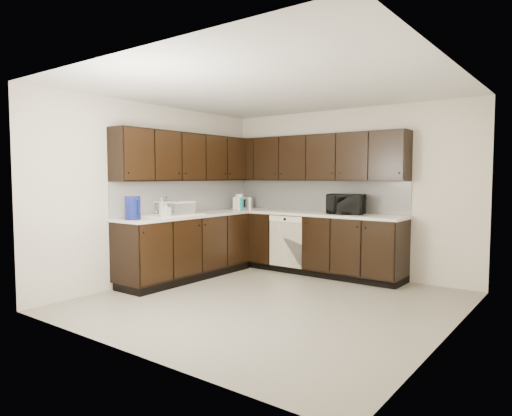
{
  "coord_description": "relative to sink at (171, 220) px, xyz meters",
  "views": [
    {
      "loc": [
        3.06,
        -4.36,
        1.49
      ],
      "look_at": [
        -0.66,
        0.6,
        1.06
      ],
      "focal_mm": 32.0,
      "sensor_mm": 36.0,
      "label": 1
    }
  ],
  "objects": [
    {
      "name": "microwave",
      "position": [
        1.83,
        1.71,
        0.2
      ],
      "size": [
        0.6,
        0.48,
        0.29
      ],
      "primitive_type": "imported",
      "rotation": [
        0.0,
        0.0,
        0.27
      ],
      "color": "black",
      "rests_on": "countertop"
    },
    {
      "name": "lower_cabinets",
      "position": [
        0.67,
        1.12,
        -0.47
      ],
      "size": [
        3.0,
        2.8,
        0.9
      ],
      "color": "black",
      "rests_on": "floor"
    },
    {
      "name": "ceiling",
      "position": [
        1.68,
        0.01,
        1.62
      ],
      "size": [
        4.0,
        4.0,
        0.0
      ],
      "primitive_type": "plane",
      "rotation": [
        3.14,
        0.0,
        0.0
      ],
      "color": "white",
      "rests_on": "wall_back"
    },
    {
      "name": "soap_bottle_b",
      "position": [
        -0.13,
        -0.04,
        0.18
      ],
      "size": [
        0.1,
        0.1,
        0.25
      ],
      "primitive_type": "imported",
      "rotation": [
        0.0,
        0.0,
        -0.03
      ],
      "color": "gray",
      "rests_on": "countertop"
    },
    {
      "name": "wall_back",
      "position": [
        1.68,
        2.01,
        0.37
      ],
      "size": [
        4.0,
        0.02,
        2.5
      ],
      "primitive_type": "cube",
      "color": "beige",
      "rests_on": "floor"
    },
    {
      "name": "wall_front",
      "position": [
        1.68,
        -1.99,
        0.37
      ],
      "size": [
        4.0,
        0.02,
        2.5
      ],
      "primitive_type": "cube",
      "color": "beige",
      "rests_on": "floor"
    },
    {
      "name": "backsplash",
      "position": [
        0.46,
        1.33,
        0.3
      ],
      "size": [
        3.0,
        2.8,
        0.48
      ],
      "color": "silver",
      "rests_on": "countertop"
    },
    {
      "name": "blue_pitcher",
      "position": [
        0.05,
        -0.69,
        0.21
      ],
      "size": [
        0.26,
        0.26,
        0.3
      ],
      "primitive_type": "cylinder",
      "rotation": [
        0.0,
        0.0,
        -0.43
      ],
      "color": "navy",
      "rests_on": "countertop"
    },
    {
      "name": "toaster_oven",
      "position": [
        -0.07,
        1.71,
        0.16
      ],
      "size": [
        0.38,
        0.34,
        0.19
      ],
      "primitive_type": "cube",
      "rotation": [
        0.0,
        0.0,
        0.44
      ],
      "color": "silver",
      "rests_on": "countertop"
    },
    {
      "name": "teal_tumbler",
      "position": [
        0.16,
        1.36,
        0.16
      ],
      "size": [
        0.12,
        0.12,
        0.21
      ],
      "primitive_type": "cylinder",
      "rotation": [
        0.0,
        0.0,
        0.43
      ],
      "color": "#0C8385",
      "rests_on": "countertop"
    },
    {
      "name": "sink",
      "position": [
        0.0,
        0.0,
        0.0
      ],
      "size": [
        0.54,
        0.82,
        0.42
      ],
      "color": "#FBEFCD",
      "rests_on": "countertop"
    },
    {
      "name": "wall_left",
      "position": [
        -0.32,
        0.01,
        0.37
      ],
      "size": [
        0.02,
        4.0,
        2.5
      ],
      "primitive_type": "cube",
      "color": "beige",
      "rests_on": "floor"
    },
    {
      "name": "floor",
      "position": [
        1.68,
        0.01,
        -0.88
      ],
      "size": [
        4.0,
        4.0,
        0.0
      ],
      "primitive_type": "plane",
      "color": "gray",
      "rests_on": "ground"
    },
    {
      "name": "dishwasher",
      "position": [
        0.98,
        1.42,
        -0.33
      ],
      "size": [
        0.58,
        0.04,
        0.78
      ],
      "color": "#FBEFCD",
      "rests_on": "lower_cabinets"
    },
    {
      "name": "paper_towel_roll",
      "position": [
        0.13,
        1.36,
        0.19
      ],
      "size": [
        0.15,
        0.15,
        0.26
      ],
      "primitive_type": "cylinder",
      "rotation": [
        0.0,
        0.0,
        0.31
      ],
      "color": "silver",
      "rests_on": "countertop"
    },
    {
      "name": "upper_cabinets",
      "position": [
        0.58,
        1.22,
        0.89
      ],
      "size": [
        3.0,
        2.8,
        0.7
      ],
      "color": "black",
      "rests_on": "wall_back"
    },
    {
      "name": "storage_bin",
      "position": [
        -0.05,
        0.12,
        0.15
      ],
      "size": [
        0.49,
        0.38,
        0.18
      ],
      "primitive_type": "cube",
      "rotation": [
        0.0,
        0.0,
        -0.07
      ],
      "color": "silver",
      "rests_on": "countertop"
    },
    {
      "name": "soap_bottle_a",
      "position": [
        0.2,
        -0.27,
        0.16
      ],
      "size": [
        0.1,
        0.1,
        0.21
      ],
      "primitive_type": "imported",
      "rotation": [
        0.0,
        0.0,
        0.05
      ],
      "color": "gray",
      "rests_on": "countertop"
    },
    {
      "name": "wall_right",
      "position": [
        3.68,
        0.01,
        0.37
      ],
      "size": [
        0.02,
        4.0,
        2.5
      ],
      "primitive_type": "cube",
      "color": "beige",
      "rests_on": "floor"
    },
    {
      "name": "countertop",
      "position": [
        0.67,
        1.12,
        0.04
      ],
      "size": [
        3.03,
        2.83,
        0.04
      ],
      "color": "silver",
      "rests_on": "lower_cabinets"
    }
  ]
}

